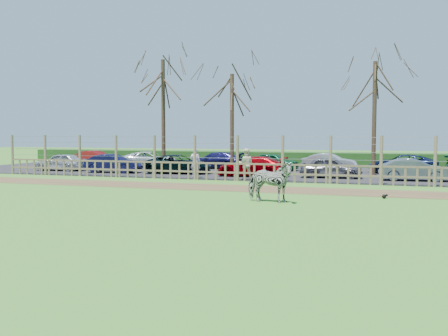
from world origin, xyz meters
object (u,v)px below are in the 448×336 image
(visitor_b, at_px, (246,164))
(tree_mid, at_px, (232,99))
(tree_right, at_px, (375,90))
(car_3, at_px, (252,166))
(car_1, at_px, (113,163))
(car_2, at_px, (178,164))
(car_10, at_px, (274,162))
(car_12, at_px, (402,164))
(car_11, at_px, (329,162))
(car_4, at_px, (331,167))
(car_5, at_px, (414,170))
(visitor_a, at_px, (195,163))
(car_0, at_px, (60,162))
(zebra, at_px, (270,182))
(car_7, at_px, (96,158))
(crow, at_px, (384,196))
(car_8, at_px, (150,159))
(tree_left, at_px, (163,88))
(car_9, at_px, (215,160))

(visitor_b, bearing_deg, tree_mid, -72.21)
(tree_right, bearing_deg, car_3, -153.71)
(car_1, xyz_separation_m, car_2, (4.34, 0.71, 0.00))
(car_10, distance_m, car_12, 8.46)
(car_11, bearing_deg, car_2, 123.38)
(car_4, bearing_deg, car_5, -97.48)
(visitor_a, bearing_deg, tree_right, -154.04)
(tree_mid, height_order, visitor_b, tree_mid)
(tree_right, xyz_separation_m, car_0, (-20.61, -2.98, -4.60))
(visitor_a, distance_m, car_0, 11.02)
(zebra, relative_size, car_12, 0.43)
(car_2, xyz_separation_m, car_7, (-8.97, 4.57, 0.00))
(tree_right, height_order, car_5, tree_right)
(crow, xyz_separation_m, car_8, (-16.83, 13.05, 0.55))
(visitor_b, bearing_deg, tree_right, -149.05)
(car_7, distance_m, car_8, 4.76)
(car_3, bearing_deg, car_4, 95.76)
(car_11, bearing_deg, tree_right, -124.48)
(car_3, height_order, car_5, same)
(car_3, xyz_separation_m, car_11, (3.95, 5.75, 0.00))
(car_5, distance_m, car_10, 10.30)
(tree_left, bearing_deg, visitor_b, -29.47)
(car_11, bearing_deg, car_10, 100.89)
(car_2, relative_size, car_8, 1.00)
(tree_left, bearing_deg, tree_right, 6.34)
(tree_right, bearing_deg, visitor_a, -152.29)
(car_11, bearing_deg, car_7, 95.72)
(car_0, bearing_deg, car_5, 84.14)
(zebra, relative_size, car_0, 0.53)
(car_0, distance_m, car_3, 13.73)
(visitor_a, relative_size, car_5, 0.47)
(car_0, xyz_separation_m, car_4, (18.33, 0.08, 0.00))
(tree_left, bearing_deg, car_8, 128.91)
(zebra, xyz_separation_m, car_2, (-8.48, 11.10, -0.14))
(zebra, height_order, visitor_a, visitor_a)
(visitor_a, xyz_separation_m, car_0, (-10.80, 2.17, -0.26))
(tree_right, xyz_separation_m, visitor_a, (-9.81, -5.15, -4.34))
(visitor_b, bearing_deg, car_10, -97.61)
(car_3, bearing_deg, visitor_b, 4.71)
(crow, distance_m, car_7, 25.30)
(zebra, relative_size, visitor_b, 1.08)
(visitor_a, distance_m, car_9, 7.55)
(crow, bearing_deg, car_2, 145.68)
(car_1, distance_m, car_2, 4.40)
(tree_right, relative_size, visitor_a, 4.26)
(car_11, bearing_deg, car_8, 96.79)
(car_1, relative_size, car_2, 0.84)
(tree_mid, bearing_deg, visitor_a, -99.85)
(zebra, relative_size, visitor_a, 1.08)
(car_10, bearing_deg, car_8, 95.67)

